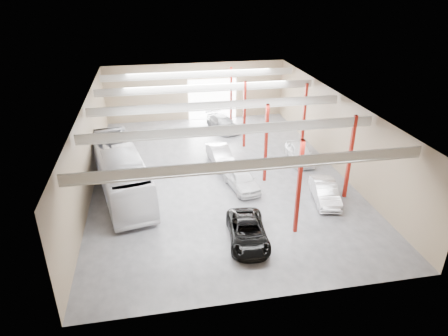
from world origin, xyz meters
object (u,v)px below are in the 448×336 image
object	(u,v)px
car_row_b	(220,156)
car_row_c	(223,123)
coach_bus	(120,170)
car_row_a	(241,179)
car_right_far	(300,153)
car_right_near	(325,192)
black_sedan	(248,232)

from	to	relation	value
car_row_b	car_row_c	size ratio (longest dim) A/B	0.90
coach_bus	car_row_a	distance (m)	10.11
car_row_c	car_row_b	bearing A→B (deg)	-117.88
coach_bus	car_right_far	world-z (taller)	coach_bus
coach_bus	car_right_near	world-z (taller)	coach_bus
coach_bus	black_sedan	bearing A→B (deg)	-57.42
black_sedan	car_row_a	bearing A→B (deg)	86.31
car_row_a	car_row_b	bearing A→B (deg)	89.01
car_right_near	car_row_b	bearing A→B (deg)	139.63
car_row_b	car_row_c	xyz separation A→B (m)	(1.91, 9.26, -0.02)
black_sedan	car_right_far	world-z (taller)	car_right_far
car_row_b	car_right_far	bearing A→B (deg)	-11.57
black_sedan	car_row_c	bearing A→B (deg)	89.80
car_row_c	car_right_near	world-z (taller)	car_row_c
car_right_near	car_row_c	bearing A→B (deg)	116.25
coach_bus	car_row_a	xyz separation A→B (m)	(9.95, -1.43, -1.06)
coach_bus	car_row_a	world-z (taller)	coach_bus
black_sedan	car_right_far	distance (m)	14.38
black_sedan	car_right_far	bearing A→B (deg)	61.48
car_row_c	car_right_far	size ratio (longest dim) A/B	1.12
coach_bus	car_right_far	xyz separation A→B (m)	(16.80, 2.93, -1.04)
black_sedan	car_right_far	size ratio (longest dim) A/B	1.09
black_sedan	car_row_a	world-z (taller)	car_row_a
black_sedan	car_row_b	size ratio (longest dim) A/B	1.09
car_row_c	coach_bus	bearing A→B (deg)	-146.38
car_row_a	car_row_c	distance (m)	14.50
black_sedan	car_row_c	size ratio (longest dim) A/B	0.98
coach_bus	car_right_near	size ratio (longest dim) A/B	2.78
black_sedan	coach_bus	bearing A→B (deg)	139.97
car_right_near	car_row_a	bearing A→B (deg)	161.74
car_row_b	car_right_far	xyz separation A→B (m)	(7.71, -0.84, 0.02)
coach_bus	car_row_c	world-z (taller)	coach_bus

